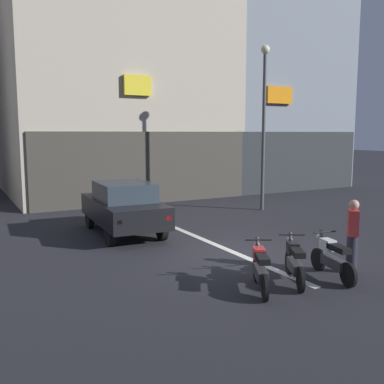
{
  "coord_description": "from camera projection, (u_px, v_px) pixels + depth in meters",
  "views": [
    {
      "loc": [
        -6.37,
        -9.3,
        3.14
      ],
      "look_at": [
        -0.2,
        2.0,
        1.4
      ],
      "focal_mm": 40.99,
      "sensor_mm": 36.0,
      "label": 1
    }
  ],
  "objects": [
    {
      "name": "ground_plane",
      "position": [
        235.0,
        253.0,
        11.53
      ],
      "size": [
        120.0,
        120.0,
        0.0
      ],
      "primitive_type": "plane",
      "color": "#232328"
    },
    {
      "name": "lane_centre_line",
      "position": [
        147.0,
        215.0,
        16.75
      ],
      "size": [
        0.2,
        18.0,
        0.01
      ],
      "primitive_type": "cube",
      "color": "silver",
      "rests_on": "ground"
    },
    {
      "name": "building_mid_block",
      "position": [
        111.0,
        78.0,
        22.93
      ],
      "size": [
        10.54,
        9.59,
        12.03
      ],
      "color": "#B2A893",
      "rests_on": "ground"
    },
    {
      "name": "building_far_right",
      "position": [
        248.0,
        59.0,
        26.89
      ],
      "size": [
        8.59,
        9.54,
        15.29
      ],
      "color": "gray",
      "rests_on": "ground"
    },
    {
      "name": "car_black_crossing_near",
      "position": [
        124.0,
        206.0,
        13.6
      ],
      "size": [
        1.99,
        4.19,
        1.64
      ],
      "color": "black",
      "rests_on": "ground"
    },
    {
      "name": "street_lamp",
      "position": [
        264.0,
        111.0,
        17.48
      ],
      "size": [
        0.36,
        0.36,
        6.57
      ],
      "color": "#47474C",
      "rests_on": "ground"
    },
    {
      "name": "motorcycle_red_row_leftmost",
      "position": [
        260.0,
        268.0,
        8.76
      ],
      "size": [
        0.86,
        1.5,
        0.98
      ],
      "color": "black",
      "rests_on": "ground"
    },
    {
      "name": "motorcycle_black_row_left_mid",
      "position": [
        294.0,
        261.0,
        9.21
      ],
      "size": [
        0.88,
        1.49,
        0.98
      ],
      "color": "black",
      "rests_on": "ground"
    },
    {
      "name": "motorcycle_white_row_centre",
      "position": [
        332.0,
        258.0,
        9.48
      ],
      "size": [
        0.58,
        1.64,
        0.98
      ],
      "color": "black",
      "rests_on": "ground"
    },
    {
      "name": "person_by_motorcycles",
      "position": [
        353.0,
        236.0,
        9.8
      ],
      "size": [
        0.41,
        0.41,
        1.67
      ],
      "color": "#23232D",
      "rests_on": "ground"
    }
  ]
}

